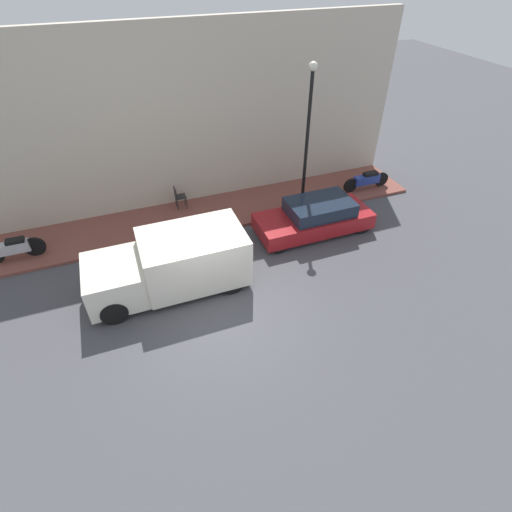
# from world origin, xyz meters

# --- Properties ---
(ground_plane) EXTENTS (60.00, 60.00, 0.00)m
(ground_plane) POSITION_xyz_m (0.00, 0.00, 0.00)
(ground_plane) COLOR #47474C
(sidewalk) EXTENTS (2.47, 18.55, 0.10)m
(sidewalk) POSITION_xyz_m (5.06, 0.00, 0.05)
(sidewalk) COLOR brown
(sidewalk) RESTS_ON ground_plane
(building_facade) EXTENTS (0.30, 18.55, 6.45)m
(building_facade) POSITION_xyz_m (6.44, 0.00, 3.23)
(building_facade) COLOR beige
(building_facade) RESTS_ON ground_plane
(parked_car) EXTENTS (1.69, 4.12, 1.20)m
(parked_car) POSITION_xyz_m (2.69, -4.36, 0.58)
(parked_car) COLOR maroon
(parked_car) RESTS_ON ground_plane
(delivery_van) EXTENTS (1.99, 4.63, 1.74)m
(delivery_van) POSITION_xyz_m (1.54, 1.00, 0.90)
(delivery_van) COLOR silver
(delivery_van) RESTS_ON ground_plane
(scooter_silver) EXTENTS (0.30, 1.89, 0.76)m
(scooter_silver) POSITION_xyz_m (4.56, 5.54, 0.53)
(scooter_silver) COLOR #B7B7BF
(scooter_silver) RESTS_ON sidewalk
(motorcycle_blue) EXTENTS (0.30, 2.09, 0.73)m
(motorcycle_blue) POSITION_xyz_m (4.52, -7.72, 0.51)
(motorcycle_blue) COLOR navy
(motorcycle_blue) RESTS_ON sidewalk
(streetlamp) EXTENTS (0.30, 0.30, 5.25)m
(streetlamp) POSITION_xyz_m (4.24, -4.62, 3.31)
(streetlamp) COLOR black
(streetlamp) RESTS_ON sidewalk
(cafe_chair) EXTENTS (0.40, 0.40, 0.88)m
(cafe_chair) POSITION_xyz_m (5.80, -0.12, 0.62)
(cafe_chair) COLOR #262626
(cafe_chair) RESTS_ON sidewalk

